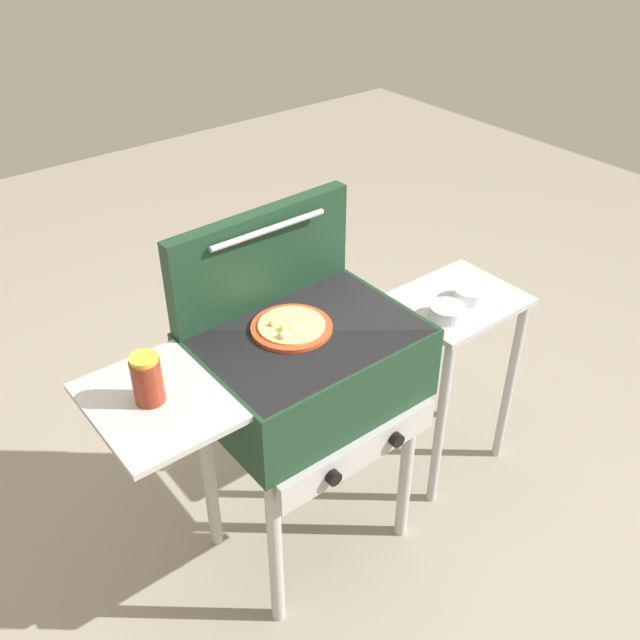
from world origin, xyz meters
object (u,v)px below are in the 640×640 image
Objects in this scene: prep_table at (451,348)px; topping_bowl_near at (470,295)px; grill at (304,373)px; topping_bowl_far at (447,312)px; pizza_cheese at (291,327)px; sauce_jar at (147,379)px.

prep_table is 0.24m from topping_bowl_near.
grill is 0.56m from topping_bowl_far.
topping_bowl_far is at bearing -9.48° from pizza_cheese.
sauce_jar is 1.19m from topping_bowl_near.
sauce_jar is (-0.46, -0.03, 0.06)m from pizza_cheese.
grill reaches higher than topping_bowl_far.
grill is 7.02× the size of sauce_jar.
grill is 4.04× the size of pizza_cheese.
topping_bowl_near reaches higher than prep_table.
sauce_jar is 0.18× the size of prep_table.
prep_table is at bearing 0.37° from grill.
topping_bowl_near is at bearing -52.42° from prep_table.
prep_table is 0.27m from topping_bowl_far.
grill is at bearing 177.75° from topping_bowl_near.
pizza_cheese is at bearing 177.03° from prep_table.
prep_table is at bearing 127.58° from topping_bowl_near.
grill is 0.16m from pizza_cheese.
pizza_cheese is at bearing 109.75° from grill.
sauce_jar is (-0.48, 0.01, 0.21)m from grill.
pizza_cheese is at bearing 174.59° from topping_bowl_near.
prep_table is at bearing -2.97° from pizza_cheese.
topping_bowl_near is (0.71, -0.07, -0.13)m from pizza_cheese.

